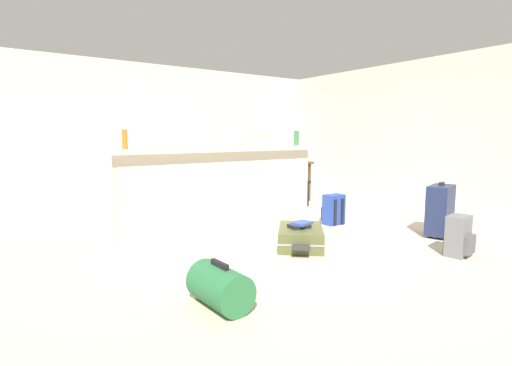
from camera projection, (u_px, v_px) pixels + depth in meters
The scene contains 18 objects.
ground_plane at pixel (278, 232), 5.04m from camera, with size 13.00×13.00×0.05m, color beige.
wall_back at pixel (178, 134), 7.35m from camera, with size 6.60×0.10×2.50m, color beige.
wall_right at pixel (401, 134), 6.88m from camera, with size 0.10×6.00×2.50m, color beige.
partition_half_wall at pixel (224, 190), 5.09m from camera, with size 2.80×0.20×1.03m, color beige.
bar_countertop at pixel (224, 149), 5.02m from camera, with size 2.96×0.40×0.05m, color white.
bottle_amber at pixel (125, 139), 4.29m from camera, with size 0.06×0.06×0.22m, color #9E661E.
bottle_white at pixel (226, 136), 4.99m from camera, with size 0.07×0.07×0.28m, color silver.
bottle_green at pixel (296, 138), 5.74m from camera, with size 0.07×0.07×0.22m, color #2D6B38.
grocery_bag at pixel (260, 139), 5.28m from camera, with size 0.26×0.18×0.22m, color beige.
dining_table at pixel (278, 167), 7.22m from camera, with size 1.10×0.80×0.74m.
dining_chair_near_partition at pixel (293, 176), 6.82m from camera, with size 0.48×0.48×0.93m.
dining_chair_far_side at pixel (260, 171), 7.67m from camera, with size 0.48×0.48×0.93m.
suitcase_flat_olive at pixel (301, 237), 4.30m from camera, with size 0.83×0.84×0.22m.
suitcase_upright_navy at pixel (440, 210), 4.72m from camera, with size 0.49×0.35×0.67m.
backpack_blue at pixel (333, 210), 5.36m from camera, with size 0.28×0.26×0.42m.
duffel_bag_green at pixel (220, 287), 2.78m from camera, with size 0.32×0.49×0.34m.
backpack_grey at pixel (459, 237), 3.97m from camera, with size 0.31×0.28×0.42m.
book_stack at pixel (300, 225), 4.26m from camera, with size 0.28×0.22×0.07m.
Camera 1 is at (-3.09, -3.84, 1.25)m, focal length 27.04 mm.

